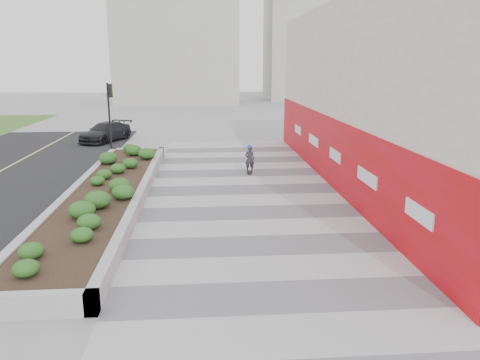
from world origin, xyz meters
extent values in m
plane|color=gray|center=(0.00, 0.00, 0.00)|extent=(160.00, 160.00, 0.00)
cube|color=#A8A8AD|center=(0.00, 3.00, 0.01)|extent=(8.00, 36.00, 0.01)
cube|color=beige|center=(7.00, 9.00, 4.00)|extent=(6.00, 24.00, 8.00)
cube|color=red|center=(4.02, 9.00, 1.50)|extent=(0.12, 24.00, 3.00)
cube|color=#9E9EA0|center=(-5.50, -1.85, 0.28)|extent=(3.00, 0.30, 0.55)
cube|color=#9E9EA0|center=(-5.50, 15.85, 0.28)|extent=(3.00, 0.30, 0.55)
cube|color=#9E9EA0|center=(-6.85, 7.00, 0.28)|extent=(0.30, 18.00, 0.55)
cube|color=#9E9EA0|center=(-4.15, 7.00, 0.28)|extent=(0.30, 18.00, 0.55)
cube|color=#2D2116|center=(-5.50, 7.00, 0.25)|extent=(2.40, 17.40, 0.50)
cylinder|color=black|center=(-7.30, 17.50, 2.10)|extent=(0.12, 0.12, 4.20)
cube|color=black|center=(-7.12, 17.50, 3.75)|extent=(0.18, 0.28, 0.80)
cube|color=#ADAAA3|center=(-5.00, 55.00, 10.00)|extent=(16.00, 12.00, 20.00)
cube|color=#ADAAA3|center=(15.00, 60.00, 12.00)|extent=(14.00, 10.00, 24.00)
cylinder|color=#595654|center=(0.50, 3.00, 0.00)|extent=(0.44, 0.44, 0.01)
cube|color=black|center=(0.59, 11.25, 0.07)|extent=(0.28, 0.74, 0.02)
imported|color=#292A2F|center=(0.59, 11.25, 0.73)|extent=(0.50, 0.35, 1.31)
sphere|color=blue|center=(0.59, 11.25, 1.34)|extent=(0.23, 0.23, 0.23)
imported|color=black|center=(-8.50, 21.89, 0.66)|extent=(3.52, 4.89, 1.32)
camera|label=1|loc=(-1.66, -11.27, 5.32)|focal=35.00mm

